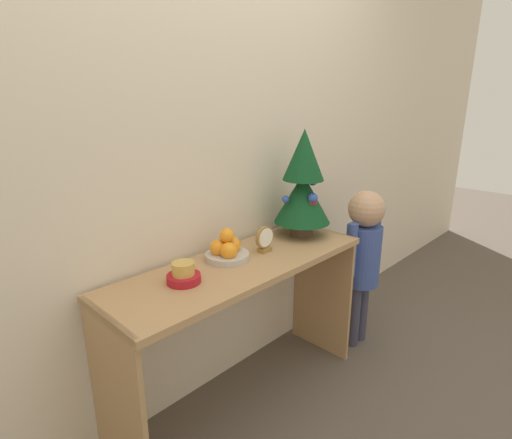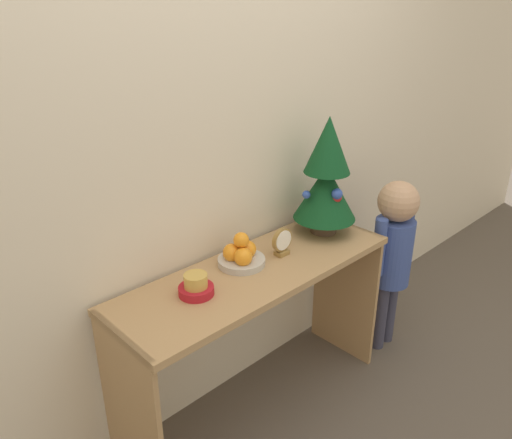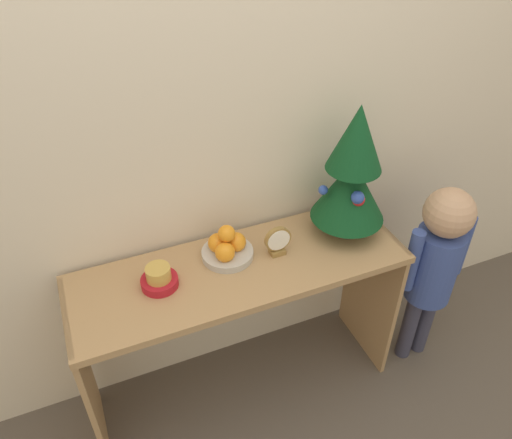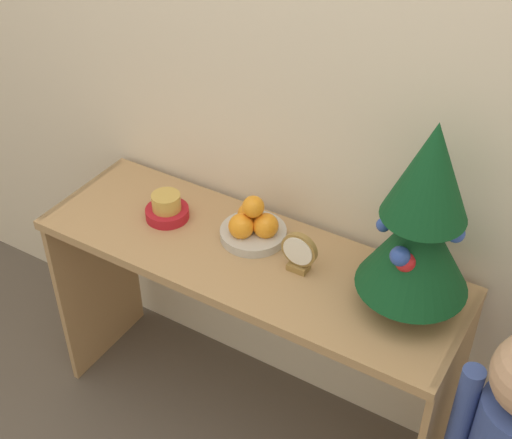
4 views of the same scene
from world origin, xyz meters
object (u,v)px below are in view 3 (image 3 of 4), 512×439
fruit_bowl (227,248)px  desk_clock (278,241)px  singing_bowl (159,278)px  mini_tree (352,174)px  child_figure (436,259)px

fruit_bowl → desk_clock: (0.19, -0.06, 0.02)m
singing_bowl → desk_clock: (0.46, -0.01, 0.03)m
mini_tree → singing_bowl: (-0.78, -0.02, -0.24)m
fruit_bowl → child_figure: 0.91m
fruit_bowl → singing_bowl: fruit_bowl is taller
mini_tree → child_figure: bearing=-26.1°
singing_bowl → mini_tree: bearing=1.5°
child_figure → desk_clock: bearing=167.5°
fruit_bowl → singing_bowl: (-0.28, -0.05, -0.01)m
fruit_bowl → child_figure: bearing=-13.6°
child_figure → singing_bowl: bearing=172.2°
singing_bowl → desk_clock: 0.46m
desk_clock → child_figure: 0.72m
fruit_bowl → singing_bowl: size_ratio=1.48×
mini_tree → singing_bowl: size_ratio=4.12×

